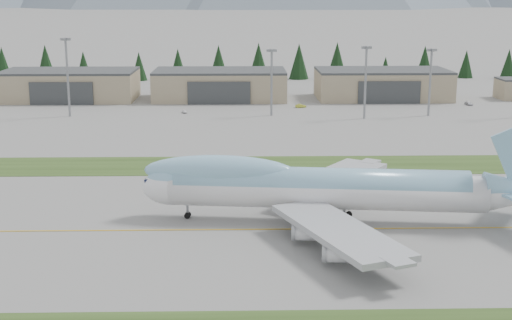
{
  "coord_description": "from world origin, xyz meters",
  "views": [
    {
      "loc": [
        -7.69,
        -111.81,
        37.96
      ],
      "look_at": [
        -4.76,
        16.25,
        8.0
      ],
      "focal_mm": 50.0,
      "sensor_mm": 36.0,
      "label": 1
    }
  ],
  "objects_px": {
    "hangar_center": "(220,84)",
    "service_vehicle_a": "(185,113)",
    "service_vehicle_c": "(469,105)",
    "boeing_747_freighter": "(321,187)",
    "hangar_left": "(70,85)",
    "hangar_right": "(382,84)",
    "service_vehicle_b": "(301,108)"
  },
  "relations": [
    {
      "from": "hangar_center",
      "to": "service_vehicle_a",
      "type": "relative_size",
      "value": 15.98
    },
    {
      "from": "hangar_center",
      "to": "service_vehicle_c",
      "type": "height_order",
      "value": "hangar_center"
    },
    {
      "from": "boeing_747_freighter",
      "to": "hangar_left",
      "type": "relative_size",
      "value": 1.47
    },
    {
      "from": "service_vehicle_c",
      "to": "hangar_left",
      "type": "bearing_deg",
      "value": 161.63
    },
    {
      "from": "service_vehicle_a",
      "to": "service_vehicle_c",
      "type": "distance_m",
      "value": 99.18
    },
    {
      "from": "hangar_right",
      "to": "service_vehicle_a",
      "type": "relative_size",
      "value": 15.98
    },
    {
      "from": "boeing_747_freighter",
      "to": "hangar_left",
      "type": "xyz_separation_m",
      "value": [
        -76.02,
        146.03,
        -0.71
      ]
    },
    {
      "from": "service_vehicle_a",
      "to": "hangar_right",
      "type": "bearing_deg",
      "value": 11.73
    },
    {
      "from": "hangar_right",
      "to": "service_vehicle_c",
      "type": "bearing_deg",
      "value": -31.74
    },
    {
      "from": "service_vehicle_a",
      "to": "service_vehicle_b",
      "type": "height_order",
      "value": "service_vehicle_b"
    },
    {
      "from": "service_vehicle_a",
      "to": "hangar_center",
      "type": "bearing_deg",
      "value": 58.83
    },
    {
      "from": "service_vehicle_b",
      "to": "service_vehicle_a",
      "type": "bearing_deg",
      "value": 96.82
    },
    {
      "from": "boeing_747_freighter",
      "to": "hangar_left",
      "type": "bearing_deg",
      "value": 124.05
    },
    {
      "from": "hangar_left",
      "to": "service_vehicle_a",
      "type": "distance_m",
      "value": 54.63
    },
    {
      "from": "boeing_747_freighter",
      "to": "service_vehicle_a",
      "type": "relative_size",
      "value": 23.47
    },
    {
      "from": "hangar_right",
      "to": "service_vehicle_c",
      "type": "distance_m",
      "value": 32.56
    },
    {
      "from": "boeing_747_freighter",
      "to": "service_vehicle_b",
      "type": "distance_m",
      "value": 125.32
    },
    {
      "from": "boeing_747_freighter",
      "to": "hangar_right",
      "type": "relative_size",
      "value": 1.47
    },
    {
      "from": "boeing_747_freighter",
      "to": "service_vehicle_b",
      "type": "relative_size",
      "value": 18.84
    },
    {
      "from": "service_vehicle_a",
      "to": "service_vehicle_b",
      "type": "relative_size",
      "value": 0.8
    },
    {
      "from": "hangar_center",
      "to": "boeing_747_freighter",
      "type": "bearing_deg",
      "value": -81.81
    },
    {
      "from": "service_vehicle_b",
      "to": "hangar_left",
      "type": "bearing_deg",
      "value": 67.4
    },
    {
      "from": "boeing_747_freighter",
      "to": "service_vehicle_b",
      "type": "bearing_deg",
      "value": 93.31
    },
    {
      "from": "service_vehicle_c",
      "to": "service_vehicle_a",
      "type": "bearing_deg",
      "value": 176.94
    },
    {
      "from": "service_vehicle_a",
      "to": "service_vehicle_c",
      "type": "height_order",
      "value": "service_vehicle_c"
    },
    {
      "from": "hangar_right",
      "to": "service_vehicle_c",
      "type": "xyz_separation_m",
      "value": [
        27.31,
        -16.89,
        -5.39
      ]
    },
    {
      "from": "hangar_right",
      "to": "service_vehicle_a",
      "type": "distance_m",
      "value": 77.71
    },
    {
      "from": "hangar_right",
      "to": "service_vehicle_b",
      "type": "distance_m",
      "value": 38.61
    },
    {
      "from": "boeing_747_freighter",
      "to": "hangar_center",
      "type": "bearing_deg",
      "value": 104.74
    },
    {
      "from": "hangar_center",
      "to": "service_vehicle_a",
      "type": "xyz_separation_m",
      "value": [
        -10.78,
        -31.62,
        -5.39
      ]
    },
    {
      "from": "hangar_center",
      "to": "service_vehicle_c",
      "type": "relative_size",
      "value": 12.09
    },
    {
      "from": "hangar_left",
      "to": "service_vehicle_b",
      "type": "bearing_deg",
      "value": -14.23
    }
  ]
}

